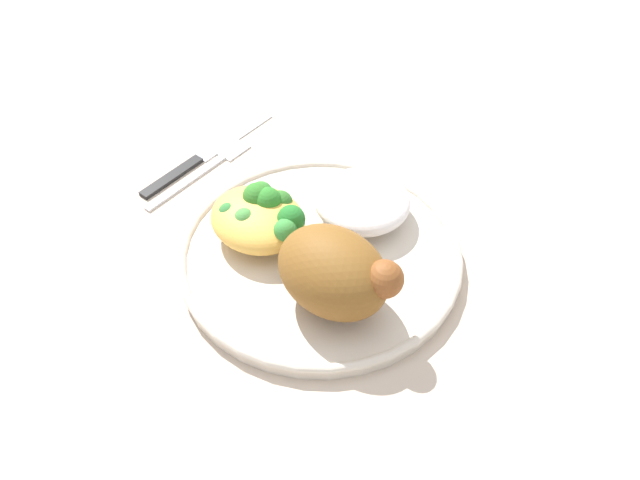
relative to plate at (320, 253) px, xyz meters
The scene contains 7 objects.
ground_plane 0.01m from the plate, ahead, with size 2.00×2.00×0.00m, color #C5B09A.
plate is the anchor object (origin of this frame).
roasted_chicken 0.08m from the plate, 36.73° to the right, with size 0.11×0.08×0.07m.
rice_pile 0.06m from the plate, 86.73° to the left, with size 0.09×0.09×0.03m, color white.
mac_cheese_with_broccoli 0.06m from the plate, 158.10° to the right, with size 0.09×0.08×0.05m.
fork 0.18m from the plate, behind, with size 0.02×0.14×0.01m.
knife 0.20m from the plate, behind, with size 0.03×0.19×0.01m.
Camera 1 is at (0.26, -0.29, 0.43)m, focal length 34.95 mm.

